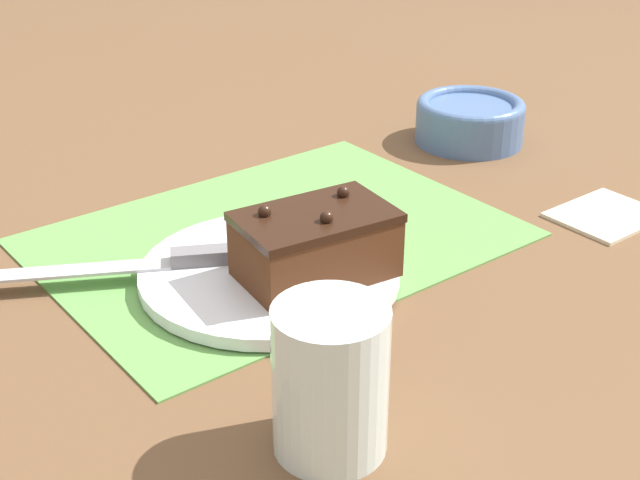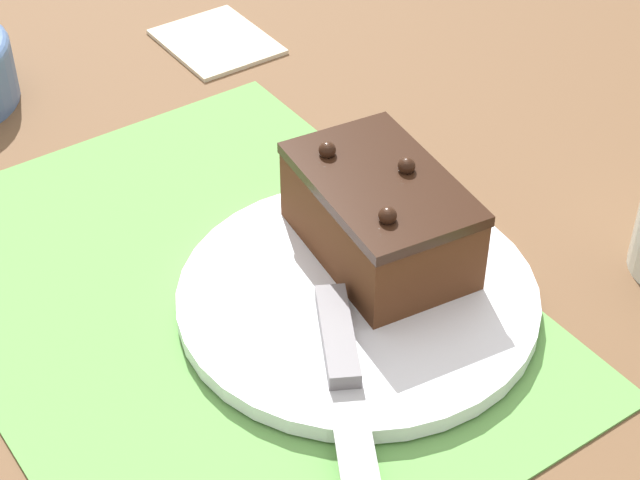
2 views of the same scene
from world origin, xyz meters
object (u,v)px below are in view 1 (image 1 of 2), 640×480
Objects in this scene: small_bowl at (470,119)px; cake_plate at (270,273)px; chocolate_cake at (316,244)px; drinking_glass at (330,380)px; serving_knife at (169,260)px.

cake_plate is at bearing -161.04° from small_bowl.
chocolate_cake is at bearing -54.72° from cake_plate.
small_bowl is at bearing 18.96° from cake_plate.
chocolate_cake is at bearing 54.99° from drinking_glass.
chocolate_cake is 0.62× the size of serving_knife.
serving_knife is at bearing 134.71° from chocolate_cake.
chocolate_cake is 0.14m from serving_knife.
small_bowl is (0.49, 0.08, 0.01)m from serving_knife.
cake_plate is 2.18× the size of drinking_glass.
chocolate_cake reaches higher than serving_knife.
serving_knife is at bearing 139.19° from cake_plate.
drinking_glass is at bearing -156.95° from serving_knife.
chocolate_cake is at bearing -106.54° from serving_knife.
drinking_glass reaches higher than small_bowl.
chocolate_cake is (0.03, -0.04, 0.04)m from cake_plate.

